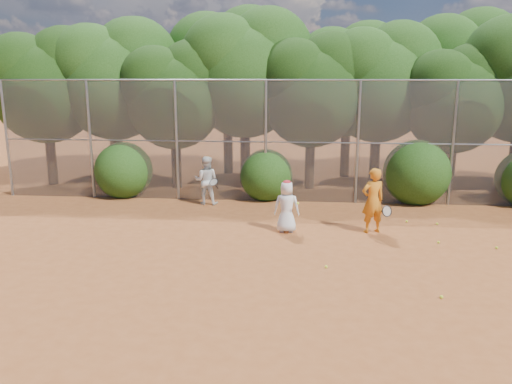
# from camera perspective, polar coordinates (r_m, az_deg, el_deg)

# --- Properties ---
(ground) EXTENTS (80.00, 80.00, 0.00)m
(ground) POSITION_cam_1_polar(r_m,az_deg,el_deg) (11.13, 3.99, -8.51)
(ground) COLOR brown
(ground) RESTS_ON ground
(fence_back) EXTENTS (20.05, 0.09, 4.03)m
(fence_back) POSITION_cam_1_polar(r_m,az_deg,el_deg) (16.49, 4.19, 5.87)
(fence_back) COLOR gray
(fence_back) RESTS_ON ground
(tree_0) EXTENTS (4.38, 3.81, 6.00)m
(tree_0) POSITION_cam_1_polar(r_m,az_deg,el_deg) (20.77, -22.85, 11.55)
(tree_0) COLOR black
(tree_0) RESTS_ON ground
(tree_1) EXTENTS (4.64, 4.03, 6.35)m
(tree_1) POSITION_cam_1_polar(r_m,az_deg,el_deg) (20.21, -15.79, 12.71)
(tree_1) COLOR black
(tree_1) RESTS_ON ground
(tree_2) EXTENTS (3.99, 3.47, 5.47)m
(tree_2) POSITION_cam_1_polar(r_m,az_deg,el_deg) (18.79, -9.20, 11.28)
(tree_2) COLOR black
(tree_2) RESTS_ON ground
(tree_3) EXTENTS (4.89, 4.26, 6.70)m
(tree_3) POSITION_cam_1_polar(r_m,az_deg,el_deg) (19.33, -1.08, 13.88)
(tree_3) COLOR black
(tree_3) RESTS_ON ground
(tree_4) EXTENTS (4.19, 3.64, 5.73)m
(tree_4) POSITION_cam_1_polar(r_m,az_deg,el_deg) (18.61, 6.53, 11.88)
(tree_4) COLOR black
(tree_4) RESTS_ON ground
(tree_5) EXTENTS (4.51, 3.92, 6.17)m
(tree_5) POSITION_cam_1_polar(r_m,az_deg,el_deg) (19.62, 14.01, 12.48)
(tree_5) COLOR black
(tree_5) RESTS_ON ground
(tree_6) EXTENTS (3.86, 3.36, 5.29)m
(tree_6) POSITION_cam_1_polar(r_m,az_deg,el_deg) (19.18, 21.86, 10.22)
(tree_6) COLOR black
(tree_6) RESTS_ON ground
(tree_9) EXTENTS (4.83, 4.20, 6.62)m
(tree_9) POSITION_cam_1_polar(r_m,az_deg,el_deg) (22.71, -16.13, 13.10)
(tree_9) COLOR black
(tree_9) RESTS_ON ground
(tree_10) EXTENTS (5.15, 4.48, 7.06)m
(tree_10) POSITION_cam_1_polar(r_m,az_deg,el_deg) (21.65, -3.13, 14.37)
(tree_10) COLOR black
(tree_10) RESTS_ON ground
(tree_11) EXTENTS (4.64, 4.03, 6.35)m
(tree_11) POSITION_cam_1_polar(r_m,az_deg,el_deg) (21.09, 10.63, 12.95)
(tree_11) COLOR black
(tree_11) RESTS_ON ground
(tree_12) EXTENTS (5.02, 4.37, 6.88)m
(tree_12) POSITION_cam_1_polar(r_m,az_deg,el_deg) (22.54, 22.31, 13.10)
(tree_12) COLOR black
(tree_12) RESTS_ON ground
(bush_0) EXTENTS (2.00, 2.00, 2.00)m
(bush_0) POSITION_cam_1_polar(r_m,az_deg,el_deg) (18.04, -14.89, 2.69)
(bush_0) COLOR #1B3F0F
(bush_0) RESTS_ON ground
(bush_1) EXTENTS (1.80, 1.80, 1.80)m
(bush_1) POSITION_cam_1_polar(r_m,az_deg,el_deg) (17.00, 1.17, 2.18)
(bush_1) COLOR #1B3F0F
(bush_1) RESTS_ON ground
(bush_2) EXTENTS (2.20, 2.20, 2.20)m
(bush_2) POSITION_cam_1_polar(r_m,az_deg,el_deg) (17.35, 17.89, 2.44)
(bush_2) COLOR #1B3F0F
(bush_2) RESTS_ON ground
(player_yellow) EXTENTS (0.88, 0.62, 1.75)m
(player_yellow) POSITION_cam_1_polar(r_m,az_deg,el_deg) (13.62, 13.21, -0.97)
(player_yellow) COLOR orange
(player_yellow) RESTS_ON ground
(player_teen) EXTENTS (0.69, 0.46, 1.42)m
(player_teen) POSITION_cam_1_polar(r_m,az_deg,el_deg) (13.36, 3.52, -1.65)
(player_teen) COLOR white
(player_teen) RESTS_ON ground
(player_white) EXTENTS (0.88, 0.77, 1.58)m
(player_white) POSITION_cam_1_polar(r_m,az_deg,el_deg) (16.39, -5.71, 1.33)
(player_white) COLOR white
(player_white) RESTS_ON ground
(ball_0) EXTENTS (0.07, 0.07, 0.07)m
(ball_0) POSITION_cam_1_polar(r_m,az_deg,el_deg) (13.39, 20.13, -5.41)
(ball_0) COLOR #D4F02B
(ball_0) RESTS_ON ground
(ball_1) EXTENTS (0.07, 0.07, 0.07)m
(ball_1) POSITION_cam_1_polar(r_m,az_deg,el_deg) (14.33, 12.62, -3.73)
(ball_1) COLOR #D4F02B
(ball_1) RESTS_ON ground
(ball_2) EXTENTS (0.07, 0.07, 0.07)m
(ball_2) POSITION_cam_1_polar(r_m,az_deg,el_deg) (10.20, 20.44, -11.18)
(ball_2) COLOR #D4F02B
(ball_2) RESTS_ON ground
(ball_3) EXTENTS (0.07, 0.07, 0.07)m
(ball_3) POSITION_cam_1_polar(r_m,az_deg,el_deg) (13.52, 25.80, -5.75)
(ball_3) COLOR #D4F02B
(ball_3) RESTS_ON ground
(ball_4) EXTENTS (0.07, 0.07, 0.07)m
(ball_4) POSITION_cam_1_polar(r_m,az_deg,el_deg) (11.11, 8.02, -8.46)
(ball_4) COLOR #D4F02B
(ball_4) RESTS_ON ground
(ball_5) EXTENTS (0.07, 0.07, 0.07)m
(ball_5) POSITION_cam_1_polar(r_m,az_deg,el_deg) (15.01, 16.85, -3.22)
(ball_5) COLOR #D4F02B
(ball_5) RESTS_ON ground
(ball_6) EXTENTS (0.07, 0.07, 0.07)m
(ball_6) POSITION_cam_1_polar(r_m,az_deg,el_deg) (15.04, 19.99, -3.43)
(ball_6) COLOR #D4F02B
(ball_6) RESTS_ON ground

